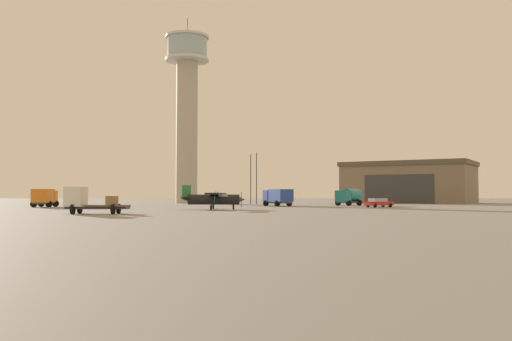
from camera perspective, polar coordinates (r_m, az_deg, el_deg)
The scene contains 11 objects.
ground_plane at distance 61.89m, azimuth -2.05°, elevation -4.31°, with size 400.00×400.00×0.00m, color gray.
control_tower at distance 122.97m, azimuth -7.18°, elevation 7.37°, with size 9.57×9.57×41.01m.
hangar at distance 129.44m, azimuth 15.60°, elevation -1.21°, with size 32.80×29.12×9.24m.
airplane_black at distance 70.94m, azimuth -4.48°, elevation -2.88°, with size 8.34×10.61×3.14m.
truck_box_orange at distance 90.10m, azimuth -21.09°, elevation -2.56°, with size 3.77×6.74×2.75m.
truck_flatbed_white at distance 57.70m, azimuth -17.13°, elevation -3.03°, with size 6.14×3.18×2.72m.
truck_fuel_tanker_teal at distance 96.45m, azimuth 9.66°, elevation -2.64°, with size 5.35×6.06×2.92m.
truck_box_blue at distance 89.99m, azimuth 2.30°, elevation -2.71°, with size 4.97×6.15×2.78m.
car_red at distance 84.58m, azimuth 12.62°, elevation -3.25°, with size 4.75×3.75×1.37m.
light_post_west at distance 107.50m, azimuth 0.05°, elevation -0.30°, with size 0.44×0.44×10.39m.
light_post_north at distance 110.70m, azimuth -0.55°, elevation -0.40°, with size 0.44×0.44×10.23m.
Camera 1 is at (2.87, -61.79, 1.98)m, focal length 38.53 mm.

